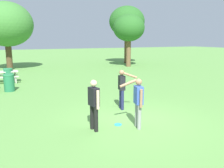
{
  "coord_description": "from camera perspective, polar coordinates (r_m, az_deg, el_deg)",
  "views": [
    {
      "loc": [
        -4.01,
        -6.94,
        2.9
      ],
      "look_at": [
        0.05,
        1.93,
        1.0
      ],
      "focal_mm": 37.72,
      "sensor_mm": 36.0,
      "label": 1
    }
  ],
  "objects": [
    {
      "name": "person_thrower",
      "position": [
        9.66,
        2.44,
        -0.57
      ],
      "size": [
        0.65,
        0.72,
        1.64
      ],
      "color": "#1E234C",
      "rests_on": "ground"
    },
    {
      "name": "tree_tall_left",
      "position": [
        24.19,
        -24.22,
        13.02
      ],
      "size": [
        4.78,
        4.78,
        6.2
      ],
      "color": "#4C3823",
      "rests_on": "ground"
    },
    {
      "name": "ground_plane",
      "position": [
        8.52,
        5.15,
        -8.92
      ],
      "size": [
        120.0,
        120.0,
        0.0
      ],
      "primitive_type": "plane",
      "color": "#609947"
    },
    {
      "name": "picnic_table_far",
      "position": [
        17.11,
        -24.66,
        2.14
      ],
      "size": [
        1.73,
        1.46,
        0.77
      ],
      "color": "beige",
      "rests_on": "ground"
    },
    {
      "name": "trash_can_beside_table",
      "position": [
        14.22,
        -23.68,
        0.29
      ],
      "size": [
        0.59,
        0.59,
        0.96
      ],
      "color": "#237047",
      "rests_on": "ground"
    },
    {
      "name": "tree_far_right",
      "position": [
        28.1,
        3.62,
        14.81
      ],
      "size": [
        4.08,
        4.08,
        6.56
      ],
      "color": "brown",
      "rests_on": "ground"
    },
    {
      "name": "person_bystander",
      "position": [
        7.42,
        -4.43,
        -4.31
      ],
      "size": [
        0.28,
        0.6,
        1.64
      ],
      "color": "black",
      "rests_on": "ground"
    },
    {
      "name": "tree_broad_center",
      "position": [
        24.66,
        4.09,
        13.28
      ],
      "size": [
        3.22,
        3.22,
        5.32
      ],
      "color": "brown",
      "rests_on": "ground"
    },
    {
      "name": "person_catcher",
      "position": [
        7.64,
        6.32,
        -3.75
      ],
      "size": [
        0.65,
        0.72,
        1.64
      ],
      "color": "gray",
      "rests_on": "ground"
    },
    {
      "name": "frisbee",
      "position": [
        8.13,
        1.47,
        -9.8
      ],
      "size": [
        0.25,
        0.25,
        0.03
      ],
      "primitive_type": "cylinder",
      "color": "#2D9EDB",
      "rests_on": "ground"
    },
    {
      "name": "trash_can_further_along",
      "position": [
        16.98,
        -23.82,
        1.88
      ],
      "size": [
        0.59,
        0.59,
        0.96
      ],
      "color": "#237047",
      "rests_on": "ground"
    }
  ]
}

